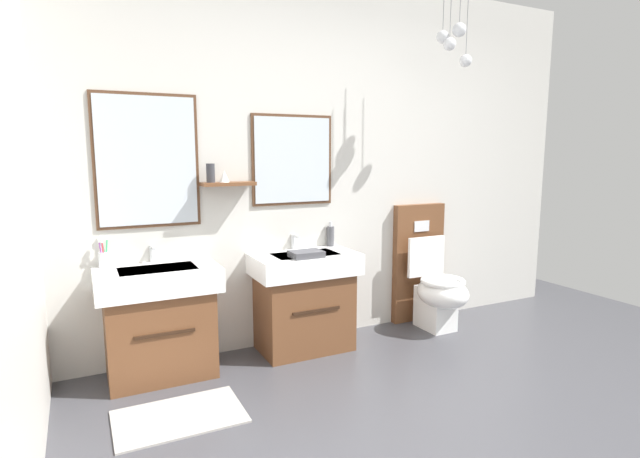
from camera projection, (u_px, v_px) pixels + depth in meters
wall_back at (339, 161)px, 3.85m from camera, size 4.40×0.60×2.72m
bath_mat at (179, 417)px, 2.69m from camera, size 0.68×0.44×0.01m
vanity_sink_left at (159, 319)px, 3.15m from camera, size 0.75×0.47×0.72m
tap_on_left_sink at (152, 252)px, 3.24m from camera, size 0.03×0.13×0.11m
vanity_sink_right at (304, 298)px, 3.59m from camera, size 0.75×0.47×0.72m
tap_on_right_sink at (294, 240)px, 3.68m from camera, size 0.03×0.13×0.11m
toilet at (430, 281)px, 4.09m from camera, size 0.48×0.62×1.00m
toothbrush_cup at (104, 258)px, 3.10m from camera, size 0.07×0.07×0.20m
soap_dispenser at (331, 236)px, 3.81m from camera, size 0.06×0.06×0.19m
folded_hand_towel at (306, 254)px, 3.40m from camera, size 0.22×0.16×0.04m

